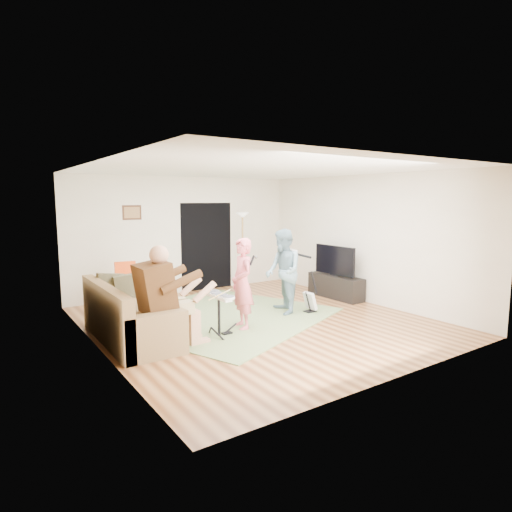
# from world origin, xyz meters

# --- Properties ---
(floor) EXTENTS (6.00, 6.00, 0.00)m
(floor) POSITION_xyz_m (0.00, 0.00, 0.00)
(floor) COLOR brown
(floor) RESTS_ON ground
(walls) EXTENTS (5.50, 6.00, 2.70)m
(walls) POSITION_xyz_m (0.00, 0.00, 1.35)
(walls) COLOR silver
(walls) RESTS_ON floor
(ceiling) EXTENTS (6.00, 6.00, 0.00)m
(ceiling) POSITION_xyz_m (0.00, 0.00, 2.70)
(ceiling) COLOR white
(ceiling) RESTS_ON walls
(window_blinds) EXTENTS (0.00, 2.05, 2.05)m
(window_blinds) POSITION_xyz_m (-2.74, 0.20, 1.55)
(window_blinds) COLOR brown
(window_blinds) RESTS_ON walls
(doorway) EXTENTS (2.10, 0.00, 2.10)m
(doorway) POSITION_xyz_m (0.55, 2.99, 1.05)
(doorway) COLOR black
(doorway) RESTS_ON walls
(picture_frame) EXTENTS (0.42, 0.03, 0.32)m
(picture_frame) POSITION_xyz_m (-1.25, 2.99, 1.90)
(picture_frame) COLOR #3F2314
(picture_frame) RESTS_ON walls
(area_rug) EXTENTS (4.55, 4.43, 0.02)m
(area_rug) POSITION_xyz_m (-0.38, 0.62, 0.01)
(area_rug) COLOR #667C4B
(area_rug) RESTS_ON floor
(sofa) EXTENTS (0.92, 2.24, 0.91)m
(sofa) POSITION_xyz_m (-2.30, 0.29, 0.30)
(sofa) COLOR olive
(sofa) RESTS_ON floor
(drummer) EXTENTS (1.00, 0.56, 1.53)m
(drummer) POSITION_xyz_m (-1.85, -0.36, 0.60)
(drummer) COLOR #502F16
(drummer) RESTS_ON sofa
(drum_kit) EXTENTS (0.39, 0.69, 0.71)m
(drum_kit) POSITION_xyz_m (-1.00, -0.36, 0.31)
(drum_kit) COLOR black
(drum_kit) RESTS_ON floor
(singer) EXTENTS (0.47, 0.62, 1.54)m
(singer) POSITION_xyz_m (-0.45, -0.19, 0.77)
(singer) COLOR #D95E6C
(singer) RESTS_ON floor
(microphone) EXTENTS (0.06, 0.06, 0.24)m
(microphone) POSITION_xyz_m (-0.25, -0.19, 1.15)
(microphone) COLOR black
(microphone) RESTS_ON singer
(guitarist) EXTENTS (0.86, 0.96, 1.63)m
(guitarist) POSITION_xyz_m (0.70, 0.17, 0.82)
(guitarist) COLOR #6C8E9E
(guitarist) RESTS_ON floor
(guitar_held) EXTENTS (0.24, 0.61, 0.26)m
(guitar_held) POSITION_xyz_m (0.90, 0.17, 1.11)
(guitar_held) COLOR silver
(guitar_held) RESTS_ON guitarist
(guitar_spare) EXTENTS (0.29, 0.26, 0.81)m
(guitar_spare) POSITION_xyz_m (1.19, -0.08, 0.23)
(guitar_spare) COLOR black
(guitar_spare) RESTS_ON floor
(torchiere_lamp) EXTENTS (0.33, 0.33, 1.87)m
(torchiere_lamp) POSITION_xyz_m (1.20, 2.40, 1.28)
(torchiere_lamp) COLOR black
(torchiere_lamp) RESTS_ON floor
(dining_chair) EXTENTS (0.46, 0.48, 0.98)m
(dining_chair) POSITION_xyz_m (-1.74, 1.95, 0.35)
(dining_chair) COLOR #D1B788
(dining_chair) RESTS_ON floor
(tv_cabinet) EXTENTS (0.40, 1.40, 0.50)m
(tv_cabinet) POSITION_xyz_m (2.50, 0.56, 0.25)
(tv_cabinet) COLOR black
(tv_cabinet) RESTS_ON floor
(television) EXTENTS (0.06, 1.15, 0.64)m
(television) POSITION_xyz_m (2.45, 0.56, 0.85)
(television) COLOR black
(television) RESTS_ON tv_cabinet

